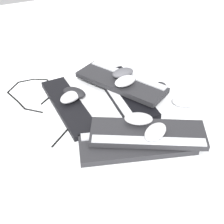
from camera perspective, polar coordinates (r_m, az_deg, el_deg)
ground_plane at (r=1.34m, az=-2.16°, el=-1.02°), size 3.20×3.20×0.00m
keyboard_0 at (r=1.20m, az=4.56°, el=-5.85°), size 0.26×0.46×0.03m
keyboard_1 at (r=1.46m, az=2.22°, el=3.52°), size 0.45×0.17×0.03m
keyboard_2 at (r=1.40m, az=-7.17°, el=1.44°), size 0.45×0.17×0.03m
keyboard_3 at (r=1.49m, az=1.72°, el=5.54°), size 0.46×0.35×0.03m
keyboard_4 at (r=1.20m, az=6.56°, el=-3.95°), size 0.33×0.46×0.03m
mouse_0 at (r=1.43m, az=13.06°, el=1.82°), size 0.12×0.13×0.04m
mouse_1 at (r=1.39m, az=-7.54°, el=2.83°), size 0.11×0.13×0.04m
mouse_2 at (r=1.43m, az=2.42°, el=5.68°), size 0.09×0.12×0.04m
mouse_3 at (r=1.50m, az=8.90°, el=4.22°), size 0.13×0.11×0.04m
mouse_4 at (r=1.49m, az=2.00°, el=7.17°), size 0.08×0.12×0.04m
mouse_5 at (r=1.41m, az=-6.92°, el=3.54°), size 0.13×0.12×0.04m
mouse_6 at (r=1.16m, az=7.95°, el=-3.60°), size 0.11×0.13×0.04m
mouse_7 at (r=1.21m, az=4.88°, el=-1.24°), size 0.11×0.13×0.04m
cable_0 at (r=1.34m, az=1.14°, el=-0.81°), size 0.34×0.51×0.01m
cable_1 at (r=1.53m, az=-14.36°, el=3.56°), size 0.30×0.23×0.01m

